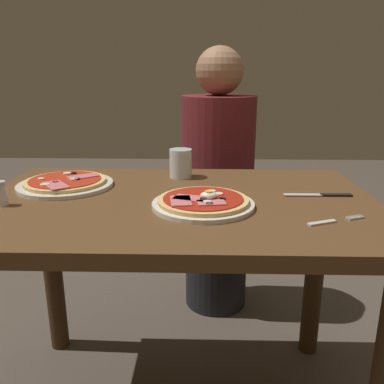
{
  "coord_description": "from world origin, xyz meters",
  "views": [
    {
      "loc": [
        0.07,
        -1.08,
        1.07
      ],
      "look_at": [
        0.05,
        -0.03,
        0.76
      ],
      "focal_mm": 37.47,
      "sensor_mm": 36.0,
      "label": 1
    }
  ],
  "objects": [
    {
      "name": "dining_table",
      "position": [
        0.0,
        0.0,
        0.6
      ],
      "size": [
        1.13,
        0.73,
        0.73
      ],
      "color": "brown",
      "rests_on": "ground"
    },
    {
      "name": "pizza_foreground",
      "position": [
        0.08,
        -0.07,
        0.74
      ],
      "size": [
        0.27,
        0.27,
        0.05
      ],
      "color": "silver",
      "rests_on": "dining_table"
    },
    {
      "name": "pizza_across_left",
      "position": [
        -0.35,
        0.11,
        0.74
      ],
      "size": [
        0.29,
        0.29,
        0.03
      ],
      "color": "silver",
      "rests_on": "dining_table"
    },
    {
      "name": "water_glass_near",
      "position": [
        0.0,
        0.24,
        0.77
      ],
      "size": [
        0.08,
        0.08,
        0.1
      ],
      "color": "silver",
      "rests_on": "dining_table"
    },
    {
      "name": "fork",
      "position": [
        0.38,
        -0.18,
        0.73
      ],
      "size": [
        0.15,
        0.07,
        0.0
      ],
      "color": "silver",
      "rests_on": "dining_table"
    },
    {
      "name": "knife",
      "position": [
        0.42,
        0.04,
        0.73
      ],
      "size": [
        0.2,
        0.02,
        0.01
      ],
      "color": "silver",
      "rests_on": "dining_table"
    },
    {
      "name": "salt_shaker",
      "position": [
        -0.46,
        -0.07,
        0.76
      ],
      "size": [
        0.03,
        0.03,
        0.07
      ],
      "color": "white",
      "rests_on": "dining_table"
    },
    {
      "name": "diner_person",
      "position": [
        0.14,
        0.65,
        0.56
      ],
      "size": [
        0.32,
        0.32,
        1.18
      ],
      "rotation": [
        0.0,
        0.0,
        3.14
      ],
      "color": "black",
      "rests_on": "ground"
    }
  ]
}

